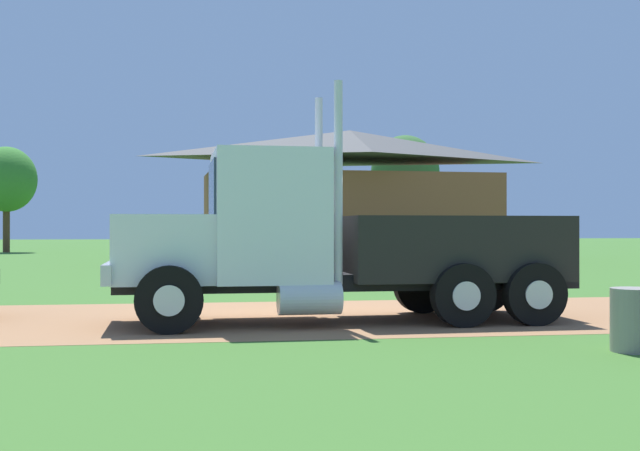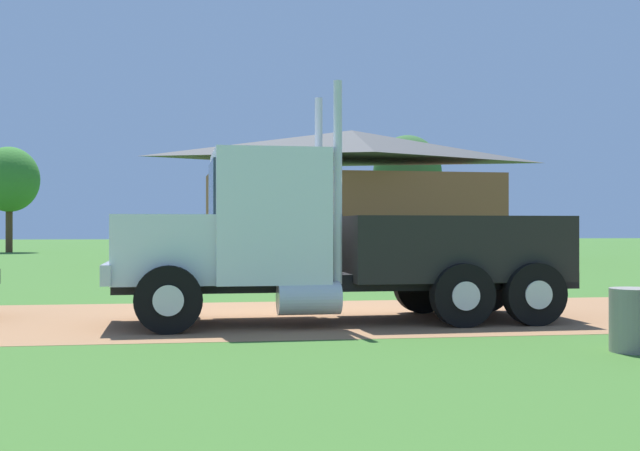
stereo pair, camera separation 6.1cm
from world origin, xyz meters
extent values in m
plane|color=#3B6828|center=(0.00, 0.00, 0.00)|extent=(200.00, 200.00, 0.00)
cube|color=#9A6C47|center=(0.00, 0.00, 0.00)|extent=(120.00, 6.09, 0.01)
cube|color=black|center=(-0.68, -0.80, 0.71)|extent=(7.89, 1.72, 0.28)
cube|color=white|center=(-3.80, -0.89, 1.27)|extent=(1.68, 2.01, 1.12)
cube|color=silver|center=(-4.66, -0.92, 0.89)|extent=(0.22, 2.15, 0.32)
cube|color=white|center=(-2.07, -0.84, 1.81)|extent=(1.90, 2.30, 2.19)
cube|color=#2D3D4C|center=(-3.01, -0.87, 2.24)|extent=(0.09, 1.87, 0.96)
cylinder|color=silver|center=(-1.01, -1.70, 2.35)|extent=(0.14, 0.14, 3.29)
cylinder|color=silver|center=(-1.06, 0.07, 2.35)|extent=(0.14, 0.14, 3.29)
cylinder|color=silver|center=(-1.49, -1.81, 0.49)|extent=(1.01, 0.55, 0.52)
cube|color=black|center=(1.14, -0.75, 1.27)|extent=(3.86, 2.35, 1.11)
cylinder|color=black|center=(-3.69, -2.01, 0.52)|extent=(1.05, 0.33, 1.04)
cylinder|color=silver|center=(-3.68, -2.17, 0.52)|extent=(0.47, 0.05, 0.47)
cylinder|color=black|center=(-3.75, 0.23, 0.52)|extent=(1.05, 0.33, 1.04)
cylinder|color=silver|center=(-3.76, 0.39, 0.52)|extent=(0.47, 0.05, 0.47)
cylinder|color=black|center=(2.27, -1.84, 0.52)|extent=(1.05, 0.33, 1.04)
cylinder|color=silver|center=(2.28, -2.00, 0.52)|extent=(0.47, 0.05, 0.47)
cylinder|color=black|center=(2.21, 0.40, 0.52)|extent=(1.05, 0.33, 1.04)
cylinder|color=silver|center=(2.20, 0.56, 0.52)|extent=(0.47, 0.05, 0.47)
cylinder|color=black|center=(1.02, -1.87, 0.52)|extent=(1.05, 0.33, 1.04)
cylinder|color=silver|center=(1.03, -2.03, 0.52)|extent=(0.47, 0.05, 0.47)
cylinder|color=black|center=(0.96, 0.36, 0.52)|extent=(1.05, 0.33, 1.04)
cylinder|color=silver|center=(0.95, 0.52, 0.52)|extent=(0.47, 0.05, 0.47)
cylinder|color=gray|center=(2.41, -4.72, 0.41)|extent=(0.64, 0.64, 0.83)
cube|color=brown|center=(3.96, 23.41, 2.08)|extent=(13.76, 6.33, 4.16)
pyramid|color=#454545|center=(3.96, 23.41, 5.56)|extent=(14.45, 6.64, 1.41)
cube|color=black|center=(2.09, 20.47, 1.10)|extent=(1.80, 0.16, 2.20)
cylinder|color=#513823|center=(-15.56, 40.76, 1.61)|extent=(0.44, 0.44, 3.23)
ellipsoid|color=#37782C|center=(-15.56, 40.76, 4.78)|extent=(3.87, 3.87, 4.26)
cylinder|color=#513823|center=(0.46, 41.39, 1.54)|extent=(0.44, 0.44, 3.08)
ellipsoid|color=#247E25|center=(0.46, 41.39, 4.40)|extent=(3.32, 3.32, 3.65)
cylinder|color=#513823|center=(8.75, 31.33, 1.61)|extent=(0.44, 0.44, 3.21)
ellipsoid|color=#33602D|center=(8.75, 31.33, 4.81)|extent=(3.99, 3.99, 4.39)
camera|label=1|loc=(-3.27, -14.57, 1.62)|focal=45.51mm
camera|label=2|loc=(-3.21, -14.58, 1.62)|focal=45.51mm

